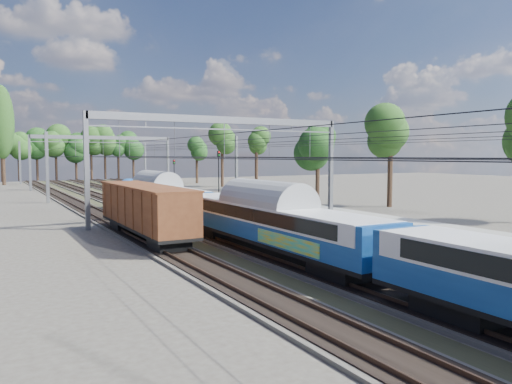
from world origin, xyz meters
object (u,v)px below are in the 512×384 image
emu_train (270,213)px  freight_boxcar (145,208)px  signal_far (219,169)px  worker (122,188)px  signal_near (174,173)px

emu_train → freight_boxcar: emu_train is taller
emu_train → signal_far: (12.86, 34.65, 1.53)m
worker → signal_far: 18.42m
worker → signal_near: (5.26, -8.26, 2.39)m
freight_boxcar → signal_near: bearing=67.2°
worker → signal_near: signal_near is taller
freight_boxcar → signal_near: (14.14, 33.62, 1.07)m
emu_train → worker: size_ratio=35.94×
emu_train → signal_near: (9.64, 42.44, 0.80)m
freight_boxcar → signal_far: size_ratio=2.19×
freight_boxcar → worker: (8.88, 41.88, -1.32)m
emu_train → signal_near: bearing=77.2°
worker → freight_boxcar: bearing=148.9°
signal_near → signal_far: 8.46m
freight_boxcar → emu_train: bearing=-63.0°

